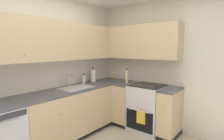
{
  "coord_description": "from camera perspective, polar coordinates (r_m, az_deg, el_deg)",
  "views": [
    {
      "loc": [
        -1.54,
        -1.35,
        1.6
      ],
      "look_at": [
        0.98,
        0.65,
        1.22
      ],
      "focal_mm": 29.17,
      "sensor_mm": 36.0,
      "label": 1
    }
  ],
  "objects": [
    {
      "name": "oven_range",
      "position": [
        3.7,
        11.09,
        -11.44
      ],
      "size": [
        0.68,
        0.62,
        1.04
      ],
      "color": "silver",
      "rests_on": "ground_plane"
    },
    {
      "name": "faucet",
      "position": [
        3.51,
        -13.29,
        -2.82
      ],
      "size": [
        0.07,
        0.16,
        0.23
      ],
      "color": "silver",
      "rests_on": "countertop_back"
    },
    {
      "name": "soap_bottle",
      "position": [
        3.76,
        -8.83,
        -2.82
      ],
      "size": [
        0.07,
        0.07,
        0.2
      ],
      "color": "silver",
      "rests_on": "countertop_back"
    },
    {
      "name": "countertop_back",
      "position": [
        3.3,
        -13.74,
        -6.19
      ],
      "size": [
        2.92,
        0.6,
        0.03
      ],
      "primitive_type": "cube",
      "color": "#4C4C51",
      "rests_on": "lower_cabinets_back"
    },
    {
      "name": "oil_bottle",
      "position": [
        3.79,
        4.65,
        -1.93
      ],
      "size": [
        0.07,
        0.07,
        0.29
      ],
      "color": "beige",
      "rests_on": "countertop_right"
    },
    {
      "name": "upper_cabinets_right",
      "position": [
        3.8,
        7.63,
        8.63
      ],
      "size": [
        0.32,
        1.8,
        0.67
      ],
      "color": "tan"
    },
    {
      "name": "lower_cabinets_back",
      "position": [
        3.43,
        -13.52,
        -13.4
      ],
      "size": [
        1.71,
        0.62,
        0.86
      ],
      "color": "tan",
      "rests_on": "ground_plane"
    },
    {
      "name": "wall_right",
      "position": [
        3.71,
        17.03,
        1.33
      ],
      "size": [
        0.05,
        3.1,
        2.54
      ],
      "primitive_type": "cube",
      "color": "beige",
      "rests_on": "ground_plane"
    },
    {
      "name": "countertop_right",
      "position": [
        3.6,
        10.34,
        -5.01
      ],
      "size": [
        0.6,
        1.25,
        0.03
      ],
      "color": "#4C4C51",
      "rests_on": "lower_cabinets_right"
    },
    {
      "name": "sink",
      "position": [
        3.39,
        -11.07,
        -6.18
      ],
      "size": [
        0.59,
        0.4,
        0.1
      ],
      "color": "#B7B7BC",
      "rests_on": "countertop_back"
    },
    {
      "name": "paper_towel_roll",
      "position": [
        3.91,
        -5.91,
        -1.79
      ],
      "size": [
        0.11,
        0.11,
        0.32
      ],
      "color": "white",
      "rests_on": "countertop_back"
    },
    {
      "name": "lower_cabinets_right",
      "position": [
        3.72,
        10.22,
        -11.68
      ],
      "size": [
        0.62,
        1.25,
        0.86
      ],
      "color": "tan",
      "rests_on": "ground_plane"
    },
    {
      "name": "upper_cabinets_back",
      "position": [
        3.24,
        -17.97,
        8.7
      ],
      "size": [
        2.6,
        0.34,
        0.67
      ],
      "color": "tan"
    },
    {
      "name": "wall_back",
      "position": [
        3.28,
        -23.21,
        0.4
      ],
      "size": [
        3.85,
        0.05,
        2.54
      ],
      "primitive_type": "cube",
      "color": "beige",
      "rests_on": "ground_plane"
    }
  ]
}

